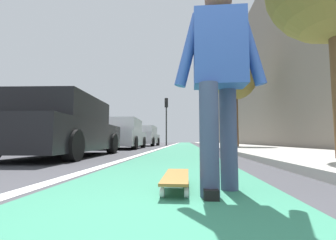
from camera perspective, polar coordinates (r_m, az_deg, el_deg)
name	(u,v)px	position (r m, az deg, el deg)	size (l,w,h in m)	color
ground_plane	(182,150)	(10.66, 3.29, -7.10)	(80.00, 80.00, 0.00)	#38383D
bike_lane_paint	(184,144)	(24.66, 3.90, -5.88)	(56.00, 1.89, 0.00)	#2D7256
lane_stripe_white	(171,145)	(20.70, 0.75, -6.06)	(52.00, 0.16, 0.01)	silver
sidewalk_curb	(224,145)	(18.88, 13.30, -5.88)	(52.00, 3.20, 0.11)	#9E9B93
building_facade	(242,92)	(23.72, 17.37, 6.40)	(40.00, 1.20, 9.96)	#6C6358
skateboard	(176,177)	(2.02, 2.01, -13.60)	(0.84, 0.21, 0.11)	white
skater_person	(219,72)	(1.95, 12.17, 11.26)	(0.46, 0.72, 1.64)	#384260
parked_car_near	(64,129)	(6.48, -23.61, -1.91)	(4.56, 2.02, 1.46)	black
parked_car_mid	(122,135)	(12.03, -10.92, -3.46)	(4.37, 2.05, 1.46)	#B7B7BC
parked_car_far	(145,136)	(18.14, -5.61, -3.93)	(4.49, 1.90, 1.49)	#B7B7BC
traffic_light	(166,112)	(20.65, -0.40, 1.81)	(0.33, 0.28, 4.09)	#2D2D2D
street_tree_mid	(235,79)	(12.91, 15.67, 9.49)	(2.25, 2.25, 4.75)	brown
pedestrian_distant	(229,132)	(13.33, 14.39, -2.69)	(0.44, 0.68, 1.56)	black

